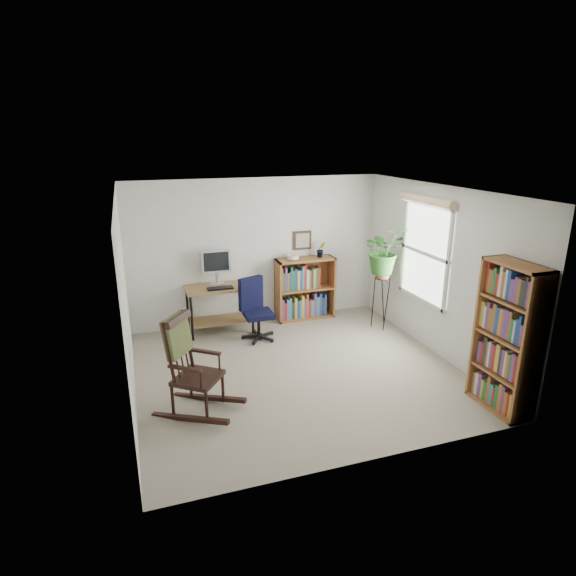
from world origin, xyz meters
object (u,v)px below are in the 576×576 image
object	(u,v)px
rocking_chair	(197,365)
low_bookshelf	(305,289)
desk	(220,309)
office_chair	(258,309)
tall_bookshelf	(507,338)

from	to	relation	value
rocking_chair	low_bookshelf	xyz separation A→B (m)	(2.19, 2.40, -0.06)
desk	low_bookshelf	distance (m)	1.52
rocking_chair	low_bookshelf	bearing A→B (deg)	-5.21
office_chair	tall_bookshelf	size ratio (longest dim) A/B	0.56
desk	tall_bookshelf	size ratio (longest dim) A/B	0.60
office_chair	low_bookshelf	xyz separation A→B (m)	(1.00, 0.64, 0.04)
desk	tall_bookshelf	world-z (taller)	tall_bookshelf
office_chair	low_bookshelf	size ratio (longest dim) A/B	0.92
office_chair	tall_bookshelf	world-z (taller)	tall_bookshelf
desk	low_bookshelf	size ratio (longest dim) A/B	0.98
rocking_chair	tall_bookshelf	bearing A→B (deg)	-69.91
desk	tall_bookshelf	bearing A→B (deg)	-51.36
rocking_chair	tall_bookshelf	world-z (taller)	tall_bookshelf
desk	tall_bookshelf	xyz separation A→B (m)	(2.64, -3.30, 0.49)
desk	rocking_chair	size ratio (longest dim) A/B	0.89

